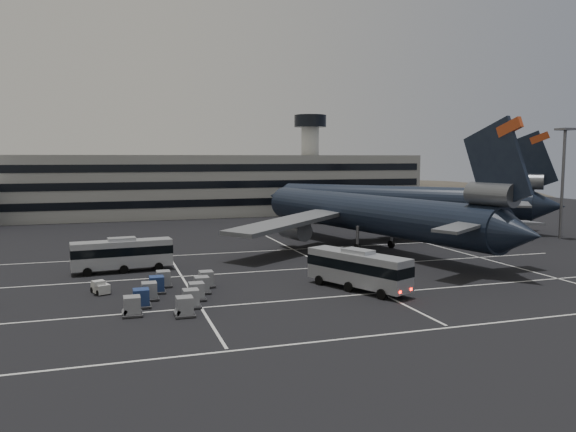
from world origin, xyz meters
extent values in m
plane|color=black|center=(0.00, 0.00, 0.00)|extent=(260.00, 260.00, 0.00)
cube|color=silver|center=(0.00, -22.00, 0.01)|extent=(90.00, 0.25, 0.01)
cube|color=silver|center=(0.00, -10.00, 0.01)|extent=(90.00, 0.25, 0.01)
cube|color=silver|center=(0.00, 4.00, 0.01)|extent=(90.00, 0.25, 0.01)
cube|color=silver|center=(0.00, 18.00, 0.01)|extent=(90.00, 0.25, 0.01)
cube|color=silver|center=(-6.00, 6.00, 0.01)|extent=(0.25, 55.00, 0.01)
cube|color=silver|center=(12.00, 6.00, 0.01)|extent=(0.25, 55.00, 0.01)
cube|color=silver|center=(34.00, 6.00, 0.01)|extent=(0.25, 55.00, 0.01)
cube|color=gray|center=(0.00, 72.00, 7.00)|extent=(120.00, 18.00, 14.00)
cube|color=black|center=(0.00, 62.95, 3.50)|extent=(118.00, 0.20, 1.60)
cube|color=black|center=(0.00, 62.95, 7.50)|extent=(118.00, 0.20, 1.60)
cube|color=black|center=(0.00, 62.95, 11.20)|extent=(118.00, 0.20, 1.60)
cylinder|color=gray|center=(35.00, 74.00, 11.00)|extent=(4.40, 4.40, 22.00)
cylinder|color=black|center=(35.00, 74.00, 22.50)|extent=(8.00, 8.00, 3.00)
ellipsoid|color=#38332B|center=(30.00, 170.00, -13.50)|extent=(252.00, 180.00, 44.00)
ellipsoid|color=#38332B|center=(110.00, 170.00, -9.00)|extent=(168.00, 120.00, 24.00)
cylinder|color=slate|center=(58.00, 15.00, 9.00)|extent=(0.50, 0.50, 18.00)
cube|color=slate|center=(58.00, 15.00, 18.10)|extent=(2.40, 2.40, 0.35)
cylinder|color=black|center=(22.96, 16.20, 5.20)|extent=(16.49, 48.00, 5.60)
cone|color=black|center=(16.93, 41.70, 5.20)|extent=(6.48, 5.67, 5.60)
cone|color=black|center=(29.05, -9.59, 5.20)|extent=(6.05, 6.03, 5.04)
cube|color=black|center=(28.25, -6.18, 12.60)|extent=(2.67, 9.33, 10.97)
cube|color=#B33E17|center=(28.59, -7.64, 16.80)|extent=(1.28, 3.27, 2.24)
cylinder|color=#595B60|center=(28.13, -5.70, 9.30)|extent=(4.01, 6.46, 2.70)
cube|color=slate|center=(23.93, -6.18, 5.80)|extent=(8.15, 6.10, 0.87)
cube|color=slate|center=(32.11, -4.24, 5.80)|extent=(7.58, 3.37, 0.87)
cube|color=slate|center=(10.33, 15.27, 4.40)|extent=(21.13, 17.20, 1.75)
cylinder|color=#595B60|center=(12.56, 18.88, 2.70)|extent=(3.89, 5.97, 2.70)
cube|color=slate|center=(34.66, 21.02, 4.40)|extent=(22.58, 8.77, 1.75)
cylinder|color=#595B60|center=(31.05, 23.25, 2.70)|extent=(3.89, 5.97, 2.70)
cylinder|color=slate|center=(19.42, 31.15, 2.20)|extent=(0.44, 0.44, 3.00)
cylinder|color=black|center=(19.42, 31.15, 0.55)|extent=(0.74, 1.19, 1.10)
cylinder|color=slate|center=(20.30, 13.52, 2.20)|extent=(0.44, 0.44, 3.00)
cylinder|color=black|center=(20.30, 13.52, 0.55)|extent=(0.74, 1.19, 1.10)
cylinder|color=slate|center=(26.53, 14.99, 2.20)|extent=(0.44, 0.44, 3.00)
cylinder|color=black|center=(26.53, 14.99, 0.55)|extent=(0.74, 1.19, 1.10)
cylinder|color=black|center=(39.72, 36.90, 5.20)|extent=(37.62, 38.18, 5.60)
cone|color=black|center=(21.37, 55.61, 5.20)|extent=(7.15, 7.13, 5.60)
cone|color=black|center=(58.28, 17.99, 5.20)|extent=(7.10, 7.10, 5.04)
cube|color=black|center=(55.83, 20.49, 12.60)|extent=(6.99, 7.11, 10.97)
cube|color=#B33E17|center=(56.88, 19.42, 16.80)|extent=(2.66, 2.69, 2.24)
cylinder|color=#595B60|center=(55.48, 20.85, 9.30)|extent=(6.13, 6.17, 2.70)
cube|color=slate|center=(52.13, 18.26, 5.80)|extent=(6.81, 8.02, 0.87)
cube|color=slate|center=(58.12, 24.14, 5.80)|extent=(8.05, 6.73, 0.87)
cylinder|color=slate|center=(39.72, 36.90, 2.20)|extent=(0.44, 0.44, 3.00)
cylinder|color=black|center=(39.72, 36.90, 0.55)|extent=(1.13, 1.14, 1.10)
cube|color=#A2A4AA|center=(10.38, -8.01, 2.21)|extent=(7.39, 11.90, 3.23)
cube|color=black|center=(10.38, -8.01, 2.60)|extent=(7.47, 11.98, 1.02)
cube|color=#A2A4AA|center=(10.38, -8.01, 4.02)|extent=(2.92, 3.66, 0.38)
cylinder|color=black|center=(10.88, -12.34, 0.52)|extent=(0.74, 1.08, 1.03)
cylinder|color=black|center=(13.33, -11.22, 0.52)|extent=(0.74, 1.08, 1.03)
cylinder|color=black|center=(9.15, -8.57, 0.52)|extent=(0.74, 1.08, 1.03)
cylinder|color=black|center=(11.60, -7.45, 0.52)|extent=(0.74, 1.08, 1.03)
cylinder|color=black|center=(7.42, -4.80, 0.52)|extent=(0.74, 1.08, 1.03)
cylinder|color=black|center=(9.87, -3.68, 0.52)|extent=(0.74, 1.08, 1.03)
cube|color=#FF0C05|center=(12.07, -13.78, 0.97)|extent=(0.28, 0.19, 0.24)
cube|color=#FF0C05|center=(13.64, -13.06, 0.97)|extent=(0.28, 0.19, 0.24)
cube|color=#A2A4AA|center=(-12.33, 8.92, 2.15)|extent=(11.71, 3.68, 3.14)
cube|color=black|center=(-12.33, 8.92, 2.52)|extent=(11.77, 3.75, 0.99)
cube|color=#A2A4AA|center=(-12.33, 8.92, 3.90)|extent=(3.28, 1.96, 0.37)
cylinder|color=black|center=(-8.20, 8.00, 0.50)|extent=(1.03, 0.43, 1.00)
cylinder|color=black|center=(-8.44, 10.60, 0.50)|extent=(1.03, 0.43, 1.00)
cylinder|color=black|center=(-12.21, 7.62, 0.50)|extent=(1.03, 0.43, 1.00)
cylinder|color=black|center=(-12.45, 10.23, 0.50)|extent=(1.03, 0.43, 1.00)
cylinder|color=black|center=(-16.22, 7.25, 0.50)|extent=(1.03, 0.43, 1.00)
cylinder|color=black|center=(-16.47, 9.85, 0.50)|extent=(1.03, 0.43, 1.00)
cube|color=beige|center=(-14.69, -1.60, 0.55)|extent=(1.93, 2.51, 0.91)
cube|color=beige|center=(-14.51, -2.08, 1.16)|extent=(1.36, 1.25, 0.50)
cylinder|color=black|center=(-14.92, -2.56, 0.28)|extent=(0.41, 0.61, 0.57)
cylinder|color=black|center=(-13.89, -2.16, 0.28)|extent=(0.41, 0.61, 0.57)
cylinder|color=black|center=(-15.50, -1.05, 0.28)|extent=(0.41, 0.61, 0.57)
cylinder|color=black|center=(-14.47, -0.65, 0.28)|extent=(0.41, 0.61, 0.57)
cube|color=#2D2D30|center=(-12.02, -10.69, 0.14)|extent=(2.28, 2.44, 0.16)
cylinder|color=black|center=(-12.02, -10.69, 0.09)|extent=(0.09, 0.18, 0.18)
cube|color=#909398|center=(-12.02, -10.69, 0.95)|extent=(1.78, 1.78, 1.45)
cube|color=#2D2D30|center=(-7.75, -12.17, 0.14)|extent=(2.28, 2.44, 0.16)
cylinder|color=black|center=(-7.75, -12.17, 0.09)|extent=(0.09, 0.18, 0.18)
cube|color=#909398|center=(-7.75, -12.17, 0.95)|extent=(1.78, 1.78, 1.45)
cube|color=#2D2D30|center=(-11.12, -8.13, 0.14)|extent=(2.28, 2.44, 0.16)
cylinder|color=black|center=(-11.12, -8.13, 0.09)|extent=(0.09, 0.18, 0.18)
cube|color=navy|center=(-11.12, -8.13, 0.95)|extent=(1.78, 1.78, 1.45)
cube|color=#2D2D30|center=(-6.86, -9.61, 0.14)|extent=(2.28, 2.44, 0.16)
cylinder|color=black|center=(-6.86, -9.61, 0.09)|extent=(0.09, 0.18, 0.18)
cube|color=#909398|center=(-6.86, -9.61, 0.95)|extent=(1.78, 1.78, 1.45)
cube|color=#2D2D30|center=(-10.23, -5.57, 0.14)|extent=(2.28, 2.44, 0.16)
cylinder|color=black|center=(-10.23, -5.57, 0.09)|extent=(0.09, 0.18, 0.18)
cube|color=#909398|center=(-10.23, -5.57, 0.95)|extent=(1.78, 1.78, 1.45)
cube|color=#2D2D30|center=(-5.97, -7.06, 0.14)|extent=(2.28, 2.44, 0.16)
cylinder|color=black|center=(-5.97, -7.06, 0.09)|extent=(0.09, 0.18, 0.18)
cube|color=#909398|center=(-5.97, -7.06, 0.95)|extent=(1.78, 1.78, 1.45)
cube|color=#2D2D30|center=(-9.34, -3.01, 0.14)|extent=(2.28, 2.44, 0.16)
cylinder|color=black|center=(-9.34, -3.01, 0.09)|extent=(0.09, 0.18, 0.18)
cube|color=navy|center=(-9.34, -3.01, 0.95)|extent=(1.78, 1.78, 1.45)
cube|color=#2D2D30|center=(-5.07, -4.50, 0.14)|extent=(2.28, 2.44, 0.16)
cylinder|color=black|center=(-5.07, -4.50, 0.09)|extent=(0.09, 0.18, 0.18)
cube|color=#909398|center=(-5.07, -4.50, 0.95)|extent=(1.78, 1.78, 1.45)
cube|color=#2D2D30|center=(-8.45, -0.45, 0.14)|extent=(2.28, 2.44, 0.16)
cylinder|color=black|center=(-8.45, -0.45, 0.09)|extent=(0.09, 0.18, 0.18)
cube|color=#909398|center=(-8.45, -0.45, 0.95)|extent=(1.78, 1.78, 1.45)
cube|color=#2D2D30|center=(-4.18, -1.94, 0.14)|extent=(2.28, 2.44, 0.16)
cylinder|color=black|center=(-4.18, -1.94, 0.09)|extent=(0.09, 0.18, 0.18)
cube|color=#909398|center=(-4.18, -1.94, 0.95)|extent=(1.78, 1.78, 1.45)
camera|label=1|loc=(-13.61, -59.49, 13.54)|focal=35.00mm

